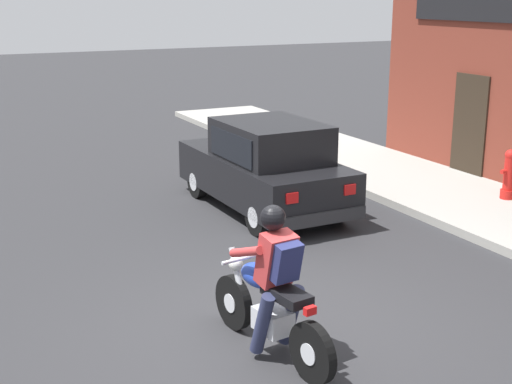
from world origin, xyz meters
name	(u,v)px	position (x,y,z in m)	size (l,w,h in m)	color
ground_plane	(275,328)	(0.00, 0.00, 0.00)	(80.00, 80.00, 0.00)	#2B2B2D
sidewalk_curb	(456,198)	(5.30, 3.00, 0.07)	(2.60, 22.00, 0.14)	#9E9B93
motorcycle_with_rider	(272,293)	(-0.31, -0.49, 0.68)	(0.64, 2.02, 1.62)	black
car_hatchback	(265,167)	(1.97, 4.08, 0.77)	(1.69, 3.80, 1.57)	black
fire_hydrant	(509,175)	(5.88, 2.37, 0.57)	(0.36, 0.24, 0.88)	red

